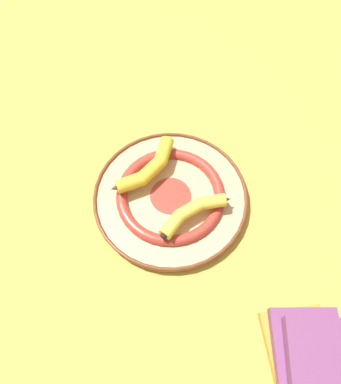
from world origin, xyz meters
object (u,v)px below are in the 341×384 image
object	(u,v)px
book_stack	(311,363)
banana_b	(148,169)
decorative_bowl	(170,196)
banana_a	(193,211)

from	to	relation	value
book_stack	banana_b	bearing A→B (deg)	-140.35
banana_b	book_stack	xyz separation A→B (m)	(-0.53, 0.10, -0.02)
decorative_bowl	banana_b	world-z (taller)	banana_b
banana_b	book_stack	bearing A→B (deg)	-101.72
banana_a	book_stack	xyz separation A→B (m)	(-0.38, 0.09, -0.02)
decorative_bowl	book_stack	distance (m)	0.46
banana_a	book_stack	world-z (taller)	book_stack
decorative_bowl	banana_a	distance (m)	0.09
banana_b	book_stack	world-z (taller)	book_stack
decorative_bowl	book_stack	world-z (taller)	book_stack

